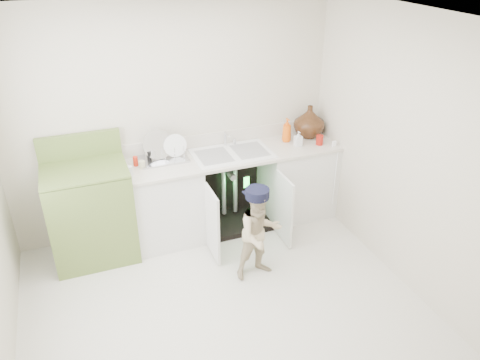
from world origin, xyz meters
The scene contains 5 objects.
ground centered at (0.00, 0.00, 0.00)m, with size 3.50×3.50×0.00m, color #BDB7A6.
room_shell centered at (0.00, 0.00, 1.25)m, with size 6.00×5.50×1.26m.
counter_run centered at (0.59, 1.21, 0.48)m, with size 2.44×1.02×1.27m.
avocado_stove centered at (-0.98, 1.18, 0.52)m, with size 0.81×0.65×1.26m.
repair_worker centered at (0.48, 0.27, 0.49)m, with size 0.49×0.80×0.96m.
Camera 1 is at (-1.01, -3.10, 3.01)m, focal length 35.00 mm.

